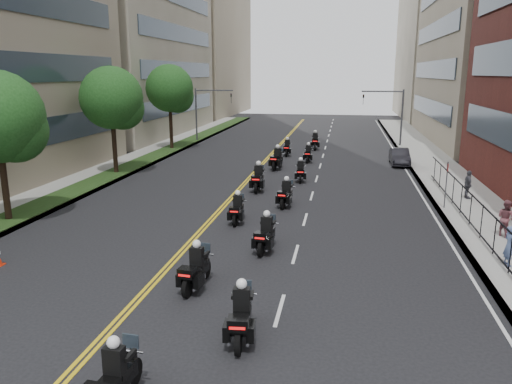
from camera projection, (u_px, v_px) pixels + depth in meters
sidewalk_right at (449, 182)px, 33.17m from camera, size 4.00×90.00×0.15m
sidewalk_left at (112, 170)px, 37.23m from camera, size 4.00×90.00×0.15m
grass_strip at (122, 170)px, 37.07m from camera, size 2.00×90.00×0.04m
building_right_far at (454, 35)px, 79.29m from camera, size 15.00×28.00×26.00m
building_left_far at (191, 38)px, 86.65m from camera, size 16.00×28.00×26.00m
iron_fence at (488, 228)px, 20.70m from camera, size 0.05×28.00×1.50m
street_trees at (73, 108)px, 29.77m from camera, size 4.40×38.40×7.98m
traffic_signal_right at (392, 109)px, 49.02m from camera, size 4.09×0.20×5.60m
traffic_signal_left at (205, 107)px, 52.25m from camera, size 4.09×0.20×5.60m
motorcycle_0 at (113, 382)px, 10.80m from camera, size 0.60×2.30×1.69m
motorcycle_1 at (241, 317)px, 13.65m from camera, size 0.65×2.37×1.75m
motorcycle_2 at (196, 270)px, 16.93m from camera, size 0.65×2.30×1.70m
motorcycle_3 at (266, 235)px, 20.54m from camera, size 0.65×2.31×1.70m
motorcycle_4 at (237, 210)px, 24.44m from camera, size 0.51×2.17×1.60m
motorcycle_5 at (286, 195)px, 27.40m from camera, size 0.67×2.27×1.68m
motorcycle_6 at (258, 179)px, 31.01m from camera, size 0.59×2.54×1.88m
motorcycle_7 at (300, 172)px, 33.72m from camera, size 0.59×2.22×1.63m
motorcycle_8 at (277, 160)px, 37.97m from camera, size 0.77×2.54×1.88m
motorcycle_9 at (308, 154)px, 41.04m from camera, size 0.50×2.21×1.63m
motorcycle_10 at (287, 148)px, 44.23m from camera, size 0.52×2.24×1.65m
motorcycle_11 at (315, 142)px, 47.76m from camera, size 0.62×2.50×1.85m
parked_sedan at (399, 157)px, 39.81m from camera, size 1.39×3.96×1.30m
pedestrian_a at (509, 246)px, 18.58m from camera, size 0.48×0.62×1.53m
pedestrian_b at (506, 218)px, 21.90m from camera, size 0.94×1.01×1.65m
pedestrian_c at (468, 185)px, 28.46m from camera, size 0.49×0.99×1.63m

